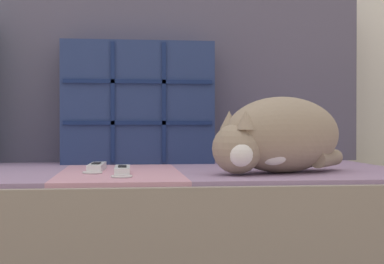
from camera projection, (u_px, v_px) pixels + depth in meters
name	position (u px, v px, depth m)	size (l,w,h in m)	color
couch	(64.00, 242.00, 1.59)	(1.92, 0.87, 0.39)	gray
sofa_backrest	(75.00, 76.00, 1.94)	(1.88, 0.14, 0.56)	#514C60
throw_pillow_quilted	(138.00, 103.00, 1.82)	(0.46, 0.14, 0.37)	navy
sleeping_cat	(277.00, 137.00, 1.44)	(0.38, 0.30, 0.19)	gray
game_remote_near	(97.00, 167.00, 1.53)	(0.05, 0.21, 0.02)	white
game_remote_far	(122.00, 171.00, 1.41)	(0.05, 0.19, 0.02)	white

